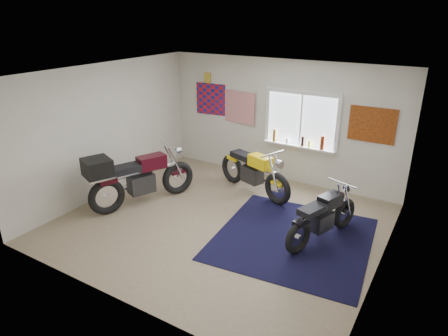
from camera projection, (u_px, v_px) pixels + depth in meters
The scene contains 10 objects.
ground at pixel (221, 223), 7.34m from camera, with size 5.50×5.50×0.00m, color #9E896B.
room_shell at pixel (221, 137), 6.74m from camera, with size 5.50×5.50×5.50m.
navy_rug at pixel (293, 238), 6.83m from camera, with size 2.50×2.60×0.01m, color black.
window_assembly at pixel (301, 124), 8.56m from camera, with size 1.66×0.17×1.26m.
oil_bottles at pixel (303, 140), 8.58m from camera, with size 1.18×0.09×0.30m.
flag_display at pixel (207, 78), 9.43m from camera, with size 1.60×0.10×1.17m.
triumph_poster at pixel (372, 125), 7.80m from camera, with size 0.90×0.03×0.70m, color #A54C14.
yellow_triumph at pixel (254, 172), 8.40m from camera, with size 1.99×0.88×1.04m.
black_chrome_bike at pixel (323, 218), 6.67m from camera, with size 0.76×1.76×0.93m.
maroon_tourer at pixel (135, 178), 7.78m from camera, with size 1.20×2.20×1.15m.
Camera 1 is at (3.38, -5.49, 3.65)m, focal length 32.00 mm.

